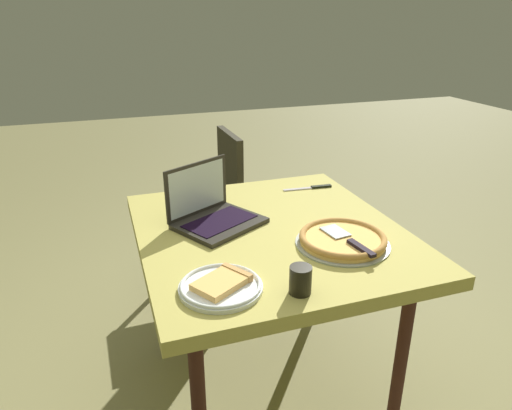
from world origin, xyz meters
The scene contains 8 objects.
ground_plane centered at (0.00, 0.00, 0.00)m, with size 12.00×12.00×0.00m, color olive.
dining_table centered at (0.00, 0.00, 0.70)m, with size 1.06×0.98×0.77m.
laptop centered at (0.13, 0.19, 0.82)m, with size 0.37×0.39×0.23m.
pizza_plate centered at (-0.34, 0.28, 0.79)m, with size 0.25×0.25×0.04m.
pizza_tray centered at (-0.20, -0.20, 0.79)m, with size 0.33×0.33×0.04m.
table_knife centered at (0.35, -0.34, 0.78)m, with size 0.04×0.24×0.01m.
drink_cup centered at (-0.43, 0.07, 0.82)m, with size 0.07×0.07×0.09m.
chair_near centered at (0.89, 0.00, 0.52)m, with size 0.39×0.39×0.93m.
Camera 1 is at (-1.49, 0.57, 1.54)m, focal length 32.64 mm.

